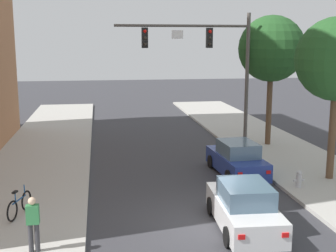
{
  "coord_description": "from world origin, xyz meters",
  "views": [
    {
      "loc": [
        -3.5,
        -14.23,
        6.07
      ],
      "look_at": [
        -0.1,
        7.27,
        2.0
      ],
      "focal_mm": 47.66,
      "sensor_mm": 36.0,
      "label": 1
    }
  ],
  "objects_px": {
    "street_tree_second": "(271,49)",
    "pedestrian_sidewalk_left_walker": "(33,222)",
    "bicycle_leaning": "(19,205)",
    "car_lead_blue": "(237,160)",
    "fire_hydrant": "(299,179)",
    "traffic_signal_mast": "(210,56)",
    "car_following_white": "(244,208)"
  },
  "relations": [
    {
      "from": "street_tree_second",
      "to": "pedestrian_sidewalk_left_walker",
      "type": "bearing_deg",
      "value": -134.1
    },
    {
      "from": "bicycle_leaning",
      "to": "street_tree_second",
      "type": "relative_size",
      "value": 0.23
    },
    {
      "from": "car_lead_blue",
      "to": "fire_hydrant",
      "type": "distance_m",
      "value": 3.21
    },
    {
      "from": "bicycle_leaning",
      "to": "fire_hydrant",
      "type": "relative_size",
      "value": 2.37
    },
    {
      "from": "car_lead_blue",
      "to": "street_tree_second",
      "type": "height_order",
      "value": "street_tree_second"
    },
    {
      "from": "traffic_signal_mast",
      "to": "car_following_white",
      "type": "distance_m",
      "value": 11.25
    },
    {
      "from": "car_following_white",
      "to": "bicycle_leaning",
      "type": "bearing_deg",
      "value": 165.17
    },
    {
      "from": "traffic_signal_mast",
      "to": "car_lead_blue",
      "type": "bearing_deg",
      "value": -86.02
    },
    {
      "from": "street_tree_second",
      "to": "bicycle_leaning",
      "type": "bearing_deg",
      "value": -143.77
    },
    {
      "from": "fire_hydrant",
      "to": "street_tree_second",
      "type": "relative_size",
      "value": 0.1
    },
    {
      "from": "fire_hydrant",
      "to": "traffic_signal_mast",
      "type": "bearing_deg",
      "value": 107.54
    },
    {
      "from": "car_lead_blue",
      "to": "bicycle_leaning",
      "type": "relative_size",
      "value": 2.53
    },
    {
      "from": "pedestrian_sidewalk_left_walker",
      "to": "fire_hydrant",
      "type": "xyz_separation_m",
      "value": [
        10.08,
        4.3,
        -0.56
      ]
    },
    {
      "from": "fire_hydrant",
      "to": "street_tree_second",
      "type": "distance_m",
      "value": 9.62
    },
    {
      "from": "traffic_signal_mast",
      "to": "car_following_white",
      "type": "height_order",
      "value": "traffic_signal_mast"
    },
    {
      "from": "car_lead_blue",
      "to": "bicycle_leaning",
      "type": "xyz_separation_m",
      "value": [
        -9.1,
        -4.02,
        -0.18
      ]
    },
    {
      "from": "pedestrian_sidewalk_left_walker",
      "to": "fire_hydrant",
      "type": "relative_size",
      "value": 2.28
    },
    {
      "from": "car_following_white",
      "to": "street_tree_second",
      "type": "relative_size",
      "value": 0.58
    },
    {
      "from": "pedestrian_sidewalk_left_walker",
      "to": "traffic_signal_mast",
      "type": "bearing_deg",
      "value": 54.37
    },
    {
      "from": "car_lead_blue",
      "to": "fire_hydrant",
      "type": "bearing_deg",
      "value": -54.7
    },
    {
      "from": "pedestrian_sidewalk_left_walker",
      "to": "bicycle_leaning",
      "type": "height_order",
      "value": "pedestrian_sidewalk_left_walker"
    },
    {
      "from": "fire_hydrant",
      "to": "street_tree_second",
      "type": "bearing_deg",
      "value": 77.58
    },
    {
      "from": "bicycle_leaning",
      "to": "fire_hydrant",
      "type": "distance_m",
      "value": 11.04
    },
    {
      "from": "car_following_white",
      "to": "bicycle_leaning",
      "type": "relative_size",
      "value": 2.53
    },
    {
      "from": "fire_hydrant",
      "to": "pedestrian_sidewalk_left_walker",
      "type": "bearing_deg",
      "value": -156.89
    },
    {
      "from": "traffic_signal_mast",
      "to": "pedestrian_sidewalk_left_walker",
      "type": "relative_size",
      "value": 4.57
    },
    {
      "from": "car_following_white",
      "to": "pedestrian_sidewalk_left_walker",
      "type": "xyz_separation_m",
      "value": [
        -6.57,
        -0.93,
        0.34
      ]
    },
    {
      "from": "pedestrian_sidewalk_left_walker",
      "to": "street_tree_second",
      "type": "relative_size",
      "value": 0.22
    },
    {
      "from": "traffic_signal_mast",
      "to": "bicycle_leaning",
      "type": "relative_size",
      "value": 4.39
    },
    {
      "from": "pedestrian_sidewalk_left_walker",
      "to": "bicycle_leaning",
      "type": "relative_size",
      "value": 0.96
    },
    {
      "from": "traffic_signal_mast",
      "to": "car_lead_blue",
      "type": "distance_m",
      "value": 6.25
    },
    {
      "from": "fire_hydrant",
      "to": "car_lead_blue",
      "type": "bearing_deg",
      "value": 125.3
    }
  ]
}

